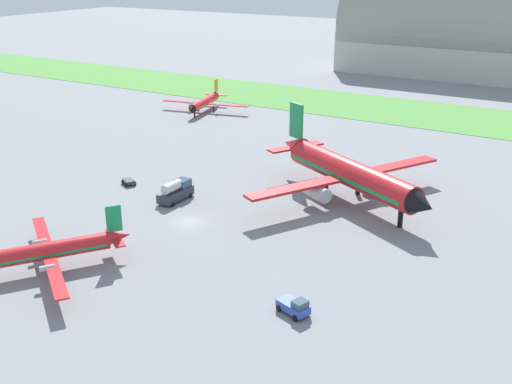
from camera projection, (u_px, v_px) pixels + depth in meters
The scene contains 9 objects.
ground_plane at pixel (190, 222), 88.80m from camera, with size 600.00×600.00×0.00m, color gray.
grass_taxiway_strip at pixel (386, 109), 154.43m from camera, with size 360.00×28.00×0.08m, color #549342.
airplane_taxiing_turboprop at pixel (205, 102), 151.26m from camera, with size 21.97×18.93×6.66m.
airplane_midfield_jet at pixel (348, 173), 95.05m from camera, with size 32.70×32.77×12.66m.
airplane_foreground_turboprop at pixel (48, 251), 74.29m from camera, with size 20.14×17.74×7.06m.
pushback_tug_near_gate at pixel (294, 306), 65.57m from camera, with size 3.99×2.97×1.95m.
fuel_truck_midfield at pixel (176, 191), 96.13m from camera, with size 2.68×6.52×3.29m.
baggage_cart_by_runway at pixel (129, 181), 103.10m from camera, with size 2.92×2.67×0.90m.
hangar_distant at pixel (447, 34), 195.46m from camera, with size 66.10×27.65×29.32m.
Camera 1 is at (49.98, -65.03, 35.59)m, focal length 43.42 mm.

